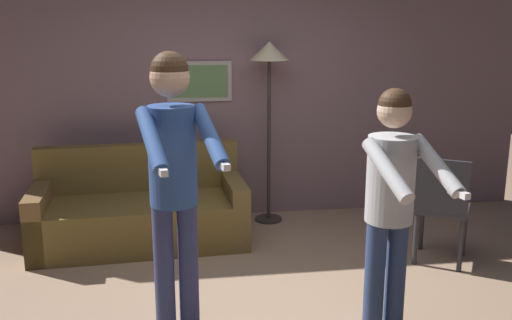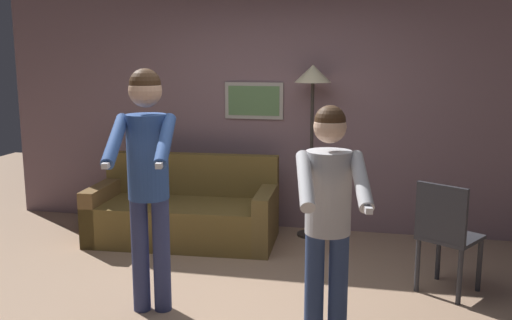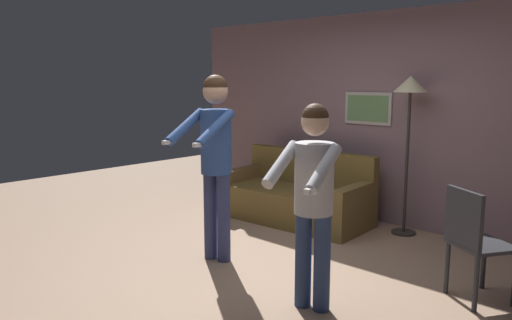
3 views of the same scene
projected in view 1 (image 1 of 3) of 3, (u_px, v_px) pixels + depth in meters
The scene contains 7 objects.
ground_plane at pixel (259, 315), 3.99m from camera, with size 12.00×12.00×0.00m, color tan.
back_wall_assembly at pixel (226, 93), 5.84m from camera, with size 6.40×0.09×2.60m.
couch at pixel (141, 214), 5.26m from camera, with size 1.94×0.95×0.87m.
torchiere_lamp at pixel (269, 68), 5.56m from camera, with size 0.38×0.38×1.82m.
person_standing_left at pixel (174, 166), 3.52m from camera, with size 0.54×0.75×1.83m.
person_standing_right at pixel (391, 193), 3.54m from camera, with size 0.52×0.63×1.61m.
dining_chair_distant at pixel (442, 204), 4.73m from camera, with size 0.58×0.58×0.93m.
Camera 1 is at (-0.55, -3.58, 1.98)m, focal length 40.00 mm.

